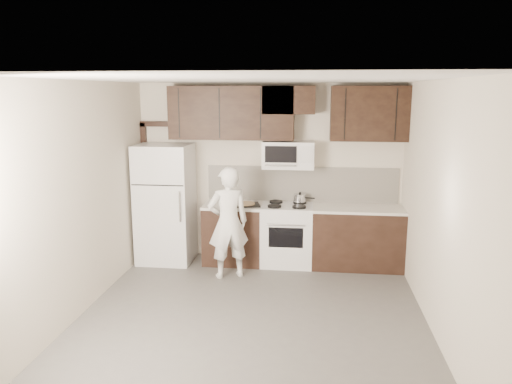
% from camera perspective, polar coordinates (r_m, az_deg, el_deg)
% --- Properties ---
extents(floor, '(4.50, 4.50, 0.00)m').
position_cam_1_polar(floor, '(5.92, -0.58, -14.33)').
color(floor, '#54514E').
rests_on(floor, ground).
extents(back_wall, '(4.00, 0.00, 4.00)m').
position_cam_1_polar(back_wall, '(7.67, 1.53, 2.26)').
color(back_wall, beige).
rests_on(back_wall, ground).
extents(ceiling, '(4.50, 4.50, 0.00)m').
position_cam_1_polar(ceiling, '(5.33, -0.64, 12.78)').
color(ceiling, white).
rests_on(ceiling, back_wall).
extents(counter_run, '(2.95, 0.64, 0.91)m').
position_cam_1_polar(counter_run, '(7.53, 5.87, -4.95)').
color(counter_run, black).
rests_on(counter_run, floor).
extents(stove, '(0.76, 0.66, 0.94)m').
position_cam_1_polar(stove, '(7.54, 3.56, -4.86)').
color(stove, silver).
rests_on(stove, floor).
extents(backsplash, '(2.90, 0.02, 0.54)m').
position_cam_1_polar(backsplash, '(7.66, 5.24, 0.91)').
color(backsplash, silver).
rests_on(backsplash, counter_run).
extents(upper_cabinets, '(3.48, 0.35, 0.78)m').
position_cam_1_polar(upper_cabinets, '(7.38, 3.07, 9.16)').
color(upper_cabinets, black).
rests_on(upper_cabinets, back_wall).
extents(microwave, '(0.76, 0.42, 0.40)m').
position_cam_1_polar(microwave, '(7.41, 3.72, 4.26)').
color(microwave, silver).
rests_on(microwave, upper_cabinets).
extents(refrigerator, '(0.80, 0.76, 1.80)m').
position_cam_1_polar(refrigerator, '(7.70, -10.30, -1.30)').
color(refrigerator, silver).
rests_on(refrigerator, floor).
extents(door_trim, '(0.50, 0.08, 2.12)m').
position_cam_1_polar(door_trim, '(8.05, -12.25, 1.70)').
color(door_trim, black).
rests_on(door_trim, floor).
extents(saucepan, '(0.32, 0.19, 0.18)m').
position_cam_1_polar(saucepan, '(7.55, 5.05, -0.76)').
color(saucepan, silver).
rests_on(saucepan, stove).
extents(baking_tray, '(0.47, 0.40, 0.02)m').
position_cam_1_polar(baking_tray, '(7.39, -1.21, -1.48)').
color(baking_tray, black).
rests_on(baking_tray, counter_run).
extents(pizza, '(0.34, 0.34, 0.02)m').
position_cam_1_polar(pizza, '(7.39, -1.21, -1.32)').
color(pizza, '#CEBB8A').
rests_on(pizza, baking_tray).
extents(person, '(0.68, 0.57, 1.57)m').
position_cam_1_polar(person, '(6.93, -3.20, -3.52)').
color(person, silver).
rests_on(person, floor).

